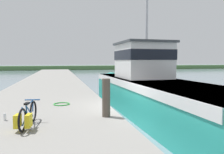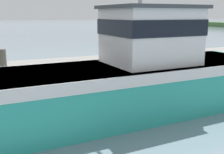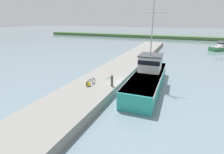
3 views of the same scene
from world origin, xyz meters
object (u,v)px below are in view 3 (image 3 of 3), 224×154
bicycle_touring (90,83)px  water_bottle_by_bike (88,81)px  fishing_boat_main (148,76)px  boat_orange_near (220,47)px  mooring_post (112,81)px

bicycle_touring → water_bottle_by_bike: bearing=138.0°
fishing_boat_main → boat_orange_near: fishing_boat_main is taller
boat_orange_near → fishing_boat_main: bearing=-59.6°
boat_orange_near → mooring_post: size_ratio=4.37×
fishing_boat_main → mooring_post: bearing=-131.0°
fishing_boat_main → water_bottle_by_bike: size_ratio=67.28×
boat_orange_near → mooring_post: boat_orange_near is taller
fishing_boat_main → water_bottle_by_bike: bearing=-151.7°
fishing_boat_main → water_bottle_by_bike: (-6.38, -3.64, -0.29)m
mooring_post → water_bottle_by_bike: (-3.15, 0.27, -0.52)m
fishing_boat_main → boat_orange_near: size_ratio=2.77×
fishing_boat_main → bicycle_touring: bearing=-142.2°
boat_orange_near → water_bottle_by_bike: (-18.69, -36.32, 0.16)m
fishing_boat_main → boat_orange_near: (12.31, 32.68, -0.46)m
bicycle_touring → water_bottle_by_bike: 1.23m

